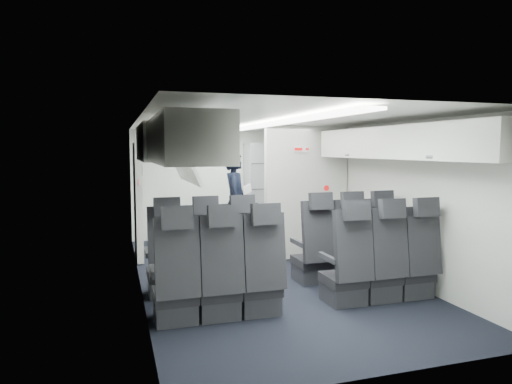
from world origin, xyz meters
TOP-DOWN VIEW (x-y plane):
  - cabin_shell at (0.00, 0.00)m, footprint 3.41×6.01m
  - seat_row_front at (-0.00, -0.53)m, footprint 3.33×0.56m
  - seat_row_mid at (-0.00, -1.43)m, footprint 3.33×0.56m
  - overhead_bin_left_rear at (-1.40, -2.00)m, footprint 0.53×1.80m
  - overhead_bin_left_front_open at (-1.44, -0.25)m, footprint 0.64×1.70m
  - overhead_bin_right_rear at (1.40, -2.00)m, footprint 0.53×1.80m
  - overhead_bin_right_front at (1.40, -0.25)m, footprint 0.53×1.70m
  - bulkhead_partition at (0.98, 0.80)m, footprint 1.40×0.15m
  - galley_unit at (0.95, 2.72)m, footprint 0.85×0.52m
  - boarding_door at (-1.64, 1.55)m, footprint 0.12×1.27m
  - flight_attendant at (-0.03, 1.49)m, footprint 0.58×0.73m
  - carry_on_bag at (-1.36, -0.01)m, footprint 0.39×0.29m
  - papers at (0.16, 1.44)m, footprint 0.18×0.13m

SIDE VIEW (x-z plane):
  - seat_row_front at x=0.00m, z-range -0.21..1.02m
  - seat_row_mid at x=0.00m, z-range -0.21..1.02m
  - flight_attendant at x=-0.03m, z-range 0.00..1.73m
  - galley_unit at x=0.95m, z-range 0.00..1.90m
  - boarding_door at x=-1.64m, z-range 0.02..1.88m
  - bulkhead_partition at x=0.98m, z-range 0.01..2.14m
  - papers at x=0.16m, z-range 1.03..1.17m
  - cabin_shell at x=0.00m, z-range 0.04..2.21m
  - overhead_bin_left_front_open at x=-1.44m, z-range 1.38..2.10m
  - carry_on_bag at x=-1.36m, z-range 1.66..1.88m
  - overhead_bin_right_front at x=1.40m, z-range 1.66..2.06m
  - overhead_bin_left_rear at x=-1.40m, z-range 1.66..2.06m
  - overhead_bin_right_rear at x=1.40m, z-range 1.66..2.06m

